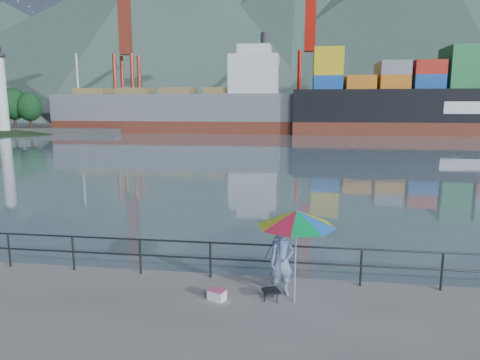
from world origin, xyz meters
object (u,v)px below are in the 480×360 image
Objects in this scene: beach_umbrella at (296,218)px; cooler_bag at (217,295)px; fisherman at (282,262)px; container_ship at (475,100)px; bulk_carrier at (186,109)px.

beach_umbrella is 2.72m from cooler_bag.
container_ship is (30.53, 70.36, 4.97)m from fisherman.
bulk_carrier is at bearing 127.95° from cooler_bag.
container_ship is at bearing 45.30° from fisherman.
beach_umbrella is at bearing -69.39° from fisherman.
container_ship is (51.94, -0.72, 1.65)m from bulk_carrier.
beach_umbrella is (0.34, -0.38, 1.22)m from fisherman.
fisherman is 1.78m from cooler_bag.
beach_umbrella is 0.04× the size of container_ship.
container_ship is at bearing -0.79° from bulk_carrier.
fisherman is 1.32m from beach_umbrella.
bulk_carrier is 51.97m from container_ship.
cooler_bag is 77.98m from container_ship.
fisherman is 0.76× the size of beach_umbrella.
bulk_carrier reaches higher than fisherman.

